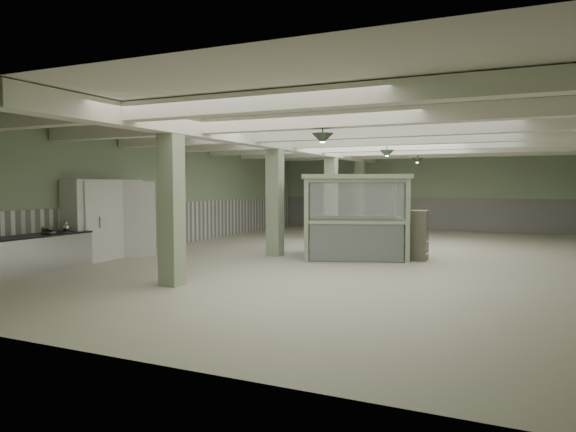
% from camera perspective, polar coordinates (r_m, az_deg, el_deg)
% --- Properties ---
extents(floor, '(20.00, 20.00, 0.00)m').
position_cam_1_polar(floor, '(15.49, 8.56, -4.42)').
color(floor, beige).
rests_on(floor, ground).
extents(ceiling, '(14.00, 20.00, 0.02)m').
position_cam_1_polar(ceiling, '(15.42, 8.69, 8.95)').
color(ceiling, beige).
rests_on(ceiling, wall_back).
extents(wall_back, '(14.00, 0.02, 3.60)m').
position_cam_1_polar(wall_back, '(25.12, 14.81, 2.64)').
color(wall_back, '#99B18E').
rests_on(wall_back, floor).
extents(wall_front, '(14.00, 0.02, 3.60)m').
position_cam_1_polar(wall_front, '(6.33, -16.66, 0.40)').
color(wall_front, '#99B18E').
rests_on(wall_front, floor).
extents(wall_left, '(0.02, 20.00, 3.60)m').
position_cam_1_polar(wall_left, '(18.51, -12.74, 2.41)').
color(wall_left, '#99B18E').
rests_on(wall_left, floor).
extents(wainscot_left, '(0.05, 19.90, 1.50)m').
position_cam_1_polar(wainscot_left, '(18.54, -12.64, -0.84)').
color(wainscot_left, white).
rests_on(wainscot_left, floor).
extents(wainscot_back, '(13.90, 0.05, 1.50)m').
position_cam_1_polar(wainscot_back, '(25.13, 14.77, 0.25)').
color(wainscot_back, white).
rests_on(wainscot_back, floor).
extents(girder, '(0.45, 19.90, 0.40)m').
position_cam_1_polar(girder, '(16.25, 0.08, 7.93)').
color(girder, white).
rests_on(girder, ceiling).
extents(beam_a, '(13.90, 0.35, 0.32)m').
position_cam_1_polar(beam_a, '(8.47, -5.45, 12.27)').
color(beam_a, white).
rests_on(beam_a, ceiling).
extents(beam_b, '(13.90, 0.35, 0.32)m').
position_cam_1_polar(beam_b, '(10.70, 1.32, 10.45)').
color(beam_b, white).
rests_on(beam_b, ceiling).
extents(beam_c, '(13.90, 0.35, 0.32)m').
position_cam_1_polar(beam_c, '(13.02, 5.68, 9.19)').
color(beam_c, white).
rests_on(beam_c, ceiling).
extents(beam_d, '(13.90, 0.35, 0.32)m').
position_cam_1_polar(beam_d, '(15.40, 8.68, 8.28)').
color(beam_d, white).
rests_on(beam_d, ceiling).
extents(beam_e, '(13.90, 0.35, 0.32)m').
position_cam_1_polar(beam_e, '(17.81, 10.87, 7.61)').
color(beam_e, white).
rests_on(beam_e, ceiling).
extents(beam_f, '(13.90, 0.35, 0.32)m').
position_cam_1_polar(beam_f, '(20.25, 12.53, 7.08)').
color(beam_f, white).
rests_on(beam_f, ceiling).
extents(beam_g, '(13.90, 0.35, 0.32)m').
position_cam_1_polar(beam_g, '(22.69, 13.83, 6.67)').
color(beam_g, white).
rests_on(beam_g, ceiling).
extents(column_a, '(0.42, 0.42, 3.60)m').
position_cam_1_polar(column_a, '(11.01, -12.85, 1.72)').
color(column_a, '#93A585').
rests_on(column_a, floor).
extents(column_b, '(0.42, 0.42, 3.60)m').
position_cam_1_polar(column_b, '(15.30, -1.46, 2.28)').
color(column_b, '#93A585').
rests_on(column_b, floor).
extents(column_c, '(0.42, 0.42, 3.60)m').
position_cam_1_polar(column_c, '(19.92, 4.81, 2.55)').
color(column_c, '#93A585').
rests_on(column_c, floor).
extents(column_d, '(0.42, 0.42, 3.60)m').
position_cam_1_polar(column_d, '(23.73, 8.04, 2.68)').
color(column_d, '#93A585').
rests_on(column_d, floor).
extents(pendant_front, '(0.44, 0.44, 0.22)m').
position_cam_1_polar(pendant_front, '(10.47, 3.86, 8.56)').
color(pendant_front, '#2D3D2E').
rests_on(pendant_front, ceiling).
extents(pendant_mid, '(0.44, 0.44, 0.22)m').
position_cam_1_polar(pendant_mid, '(15.73, 10.93, 6.81)').
color(pendant_mid, '#2D3D2E').
rests_on(pendant_mid, ceiling).
extents(pendant_back, '(0.44, 0.44, 0.22)m').
position_cam_1_polar(pendant_back, '(20.62, 14.17, 5.97)').
color(pendant_back, '#2D3D2E').
rests_on(pendant_back, ceiling).
extents(pitcher_near, '(0.25, 0.26, 0.27)m').
position_cam_1_polar(pitcher_near, '(14.52, -23.43, -1.09)').
color(pitcher_near, silver).
rests_on(pitcher_near, prep_counter).
extents(veg_colander, '(0.49, 0.49, 0.18)m').
position_cam_1_polar(veg_colander, '(13.98, -25.01, -1.49)').
color(veg_colander, '#39383D').
rests_on(veg_colander, prep_counter).
extents(walkin_cooler, '(1.15, 2.56, 2.35)m').
position_cam_1_polar(walkin_cooler, '(15.54, -19.65, -0.22)').
color(walkin_cooler, white).
rests_on(walkin_cooler, floor).
extents(guard_booth, '(3.71, 3.45, 2.41)m').
position_cam_1_polar(guard_booth, '(15.20, 7.32, 1.71)').
color(guard_booth, gray).
rests_on(guard_booth, floor).
extents(filing_cabinet, '(0.47, 0.66, 1.41)m').
position_cam_1_polar(filing_cabinet, '(14.92, 14.38, -2.08)').
color(filing_cabinet, '#5C5C4D').
rests_on(filing_cabinet, floor).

